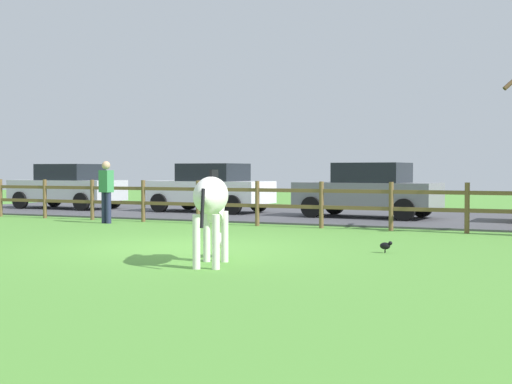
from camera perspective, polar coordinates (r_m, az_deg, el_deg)
ground_plane at (r=12.79m, az=-5.82°, el=-4.52°), size 60.00×60.00×0.00m
parking_asphalt at (r=21.32m, az=6.84°, el=-1.92°), size 28.00×7.40×0.05m
paddock_fence at (r=17.55m, az=0.11°, el=-0.68°), size 20.50×0.11×1.13m
zebra at (r=10.37m, az=-3.61°, el=-0.86°), size 0.87×1.88×1.41m
crow_on_grass at (r=12.07m, az=10.54°, el=-4.32°), size 0.21×0.10×0.20m
parked_car_silver at (r=25.36m, az=-15.11°, el=0.48°), size 4.04×1.97×1.56m
parked_car_white at (r=22.49m, az=-3.76°, el=0.37°), size 4.10×2.09×1.56m
parked_car_grey at (r=20.14m, az=9.15°, el=0.19°), size 4.13×2.15×1.56m
visitor_near_fence at (r=18.79m, az=-12.12°, el=0.25°), size 0.41×0.31×1.64m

